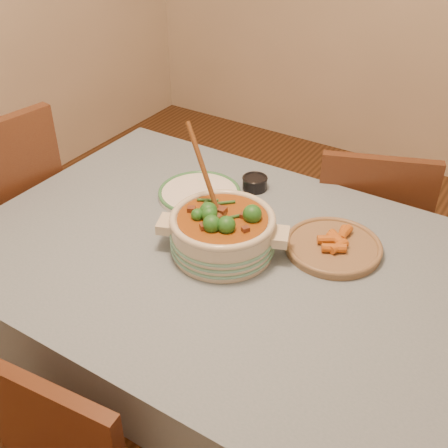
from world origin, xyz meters
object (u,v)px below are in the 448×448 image
at_px(dining_table, 247,285).
at_px(chair_far, 367,231).
at_px(fried_plate, 333,245).
at_px(condiment_bowl, 255,182).
at_px(stew_casserole, 222,230).
at_px(white_plate, 199,193).

relative_size(dining_table, chair_far, 1.94).
xyz_separation_m(dining_table, fried_plate, (0.19, 0.18, 0.11)).
bearing_deg(dining_table, fried_plate, 43.87).
distance_m(condiment_bowl, fried_plate, 0.41).
xyz_separation_m(stew_casserole, chair_far, (0.22, 0.70, -0.34)).
xyz_separation_m(stew_casserole, condiment_bowl, (-0.10, 0.36, -0.05)).
bearing_deg(dining_table, chair_far, 79.22).
distance_m(white_plate, condiment_bowl, 0.20).
xyz_separation_m(condiment_bowl, fried_plate, (0.37, -0.18, -0.01)).
bearing_deg(white_plate, fried_plate, -4.50).
bearing_deg(dining_table, white_plate, 145.35).
distance_m(dining_table, white_plate, 0.40).
height_order(white_plate, fried_plate, fried_plate).
bearing_deg(chair_far, stew_casserole, 51.36).
bearing_deg(chair_far, fried_plate, 74.37).
height_order(white_plate, chair_far, chair_far).
xyz_separation_m(white_plate, fried_plate, (0.50, -0.04, 0.01)).
relative_size(stew_casserole, chair_far, 0.44).
distance_m(fried_plate, chair_far, 0.60).
bearing_deg(white_plate, condiment_bowl, 47.19).
distance_m(dining_table, chair_far, 0.74).
height_order(dining_table, chair_far, chair_far).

